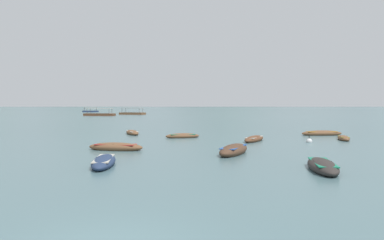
{
  "coord_description": "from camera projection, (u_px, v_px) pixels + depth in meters",
  "views": [
    {
      "loc": [
        2.05,
        -7.55,
        3.14
      ],
      "look_at": [
        0.88,
        40.89,
        1.16
      ],
      "focal_mm": 33.0,
      "sensor_mm": 36.0,
      "label": 1
    }
  ],
  "objects": [
    {
      "name": "rowboat_0",
      "position": [
        116.0,
        147.0,
        24.87
      ],
      "size": [
        4.14,
        1.91,
        0.67
      ],
      "color": "brown",
      "rests_on": "ground"
    },
    {
      "name": "rowboat_4",
      "position": [
        234.0,
        150.0,
        22.95
      ],
      "size": [
        2.89,
        4.6,
        0.78
      ],
      "color": "#4C3323",
      "rests_on": "ground"
    },
    {
      "name": "rowboat_6",
      "position": [
        183.0,
        136.0,
        34.36
      ],
      "size": [
        3.52,
        2.0,
        0.56
      ],
      "color": "brown",
      "rests_on": "ground"
    },
    {
      "name": "rowboat_5",
      "position": [
        132.0,
        133.0,
        38.57
      ],
      "size": [
        2.56,
        4.19,
        0.58
      ],
      "color": "brown",
      "rests_on": "ground"
    },
    {
      "name": "ferry_0",
      "position": [
        90.0,
        111.0,
        168.77
      ],
      "size": [
        7.73,
        5.14,
        2.54
      ],
      "color": "navy",
      "rests_on": "ground"
    },
    {
      "name": "mountain_3",
      "position": [
        375.0,
        84.0,
        1967.71
      ],
      "size": [
        649.54,
        649.54,
        248.78
      ],
      "primitive_type": "cone",
      "color": "slate",
      "rests_on": "ground"
    },
    {
      "name": "mountain_2",
      "position": [
        222.0,
        78.0,
        1617.83
      ],
      "size": [
        648.85,
        648.85,
        261.01
      ],
      "primitive_type": "cone",
      "color": "#4C5B56",
      "rests_on": "ground"
    },
    {
      "name": "rowboat_7",
      "position": [
        344.0,
        138.0,
        32.12
      ],
      "size": [
        1.52,
        3.17,
        0.53
      ],
      "color": "brown",
      "rests_on": "ground"
    },
    {
      "name": "rowboat_3",
      "position": [
        323.0,
        166.0,
        17.11
      ],
      "size": [
        1.79,
        4.27,
        0.65
      ],
      "color": "#2D2826",
      "rests_on": "ground"
    },
    {
      "name": "rowboat_9",
      "position": [
        322.0,
        133.0,
        37.26
      ],
      "size": [
        4.44,
        1.54,
        0.65
      ],
      "color": "brown",
      "rests_on": "ground"
    },
    {
      "name": "mountain_1",
      "position": [
        87.0,
        83.0,
        1678.02
      ],
      "size": [
        605.21,
        605.21,
        221.34
      ],
      "primitive_type": "cone",
      "color": "#4C5B56",
      "rests_on": "ground"
    },
    {
      "name": "rowboat_2",
      "position": [
        104.0,
        162.0,
        18.51
      ],
      "size": [
        1.7,
        4.31,
        0.61
      ],
      "color": "navy",
      "rests_on": "ground"
    },
    {
      "name": "ferry_2",
      "position": [
        100.0,
        114.0,
        108.26
      ],
      "size": [
        9.76,
        4.33,
        2.54
      ],
      "color": "brown",
      "rests_on": "ground"
    },
    {
      "name": "rowboat_1",
      "position": [
        254.0,
        139.0,
        31.12
      ],
      "size": [
        2.81,
        4.22,
        0.6
      ],
      "color": "brown",
      "rests_on": "ground"
    },
    {
      "name": "mooring_buoy",
      "position": [
        309.0,
        141.0,
        29.95
      ],
      "size": [
        0.5,
        0.5,
        0.86
      ],
      "color": "silver",
      "rests_on": "ground"
    },
    {
      "name": "ferry_1",
      "position": [
        132.0,
        113.0,
        122.71
      ],
      "size": [
        9.52,
        6.05,
        2.54
      ],
      "color": "brown",
      "rests_on": "ground"
    },
    {
      "name": "ground_plane",
      "position": [
        200.0,
        106.0,
        1506.02
      ],
      "size": [
        6000.0,
        6000.0,
        0.0
      ],
      "primitive_type": "plane",
      "color": "slate"
    }
  ]
}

